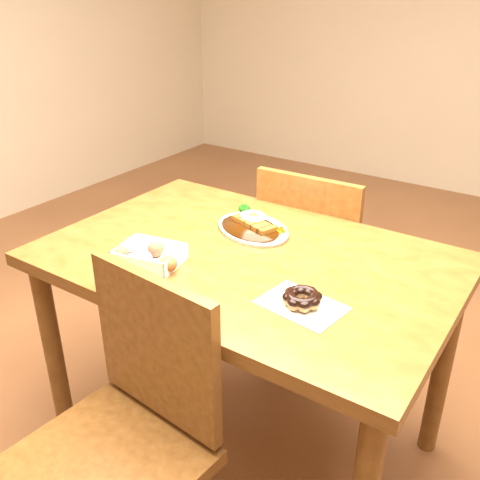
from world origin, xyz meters
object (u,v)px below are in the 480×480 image
Objects in this scene: chair_near at (124,436)px; donut_box at (148,255)px; table at (247,283)px; chair_far at (317,262)px; pon_de_ring at (302,299)px; katsu_curry_plate at (253,226)px.

donut_box is at bearing 126.00° from chair_near.
table is at bearing 44.57° from donut_box.
chair_far reaches higher than pon_de_ring.
donut_box is (-0.13, -0.35, 0.01)m from katsu_curry_plate.
pon_de_ring is at bearing 5.61° from donut_box.
table is 0.33m from pon_de_ring.
chair_near is at bearing -125.71° from pon_de_ring.
donut_box is 0.47m from pon_de_ring.
chair_far is 3.93× the size of pon_de_ring.
katsu_curry_plate is (-0.06, -0.38, 0.29)m from chair_far.
table is at bearing 149.71° from pon_de_ring.
chair_far reaches higher than donut_box.
chair_near is 2.70× the size of katsu_curry_plate.
chair_near reaches higher than donut_box.
table is at bearing 94.43° from chair_near.
chair_near is 0.75m from katsu_curry_plate.
table is 0.31m from donut_box.
pon_de_ring reaches higher than table.
donut_box is at bearing -135.43° from table.
donut_box reaches higher than table.
chair_near is (0.01, -1.07, 0.00)m from chair_far.
donut_box is (-0.20, 0.33, 0.30)m from chair_near.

